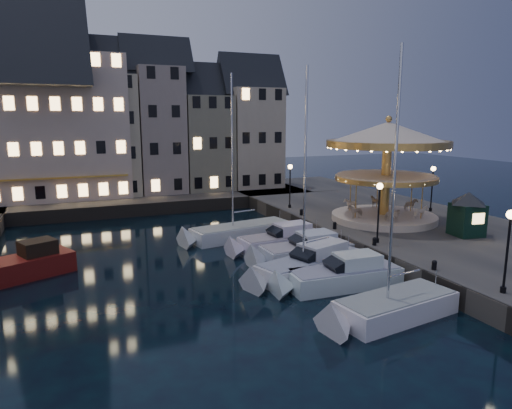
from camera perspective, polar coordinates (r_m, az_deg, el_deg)
name	(u,v)px	position (r m, az deg, el deg)	size (l,w,h in m)	color
ground	(290,279)	(28.71, 4.32, -9.22)	(160.00, 160.00, 0.00)	black
quay_east	(406,227)	(40.93, 18.21, -2.69)	(16.00, 56.00, 1.30)	#474442
quay_north	(112,202)	(53.01, -17.52, 0.33)	(44.00, 12.00, 1.30)	#474442
quaywall_e	(324,236)	(36.32, 8.55, -3.94)	(0.15, 44.00, 1.30)	#47423A
quaywall_n	(139,210)	(47.36, -14.45, -0.71)	(48.00, 0.15, 1.30)	#47423A
streetlamp_a	(508,239)	(25.26, 29.02, -3.84)	(0.44, 0.44, 4.17)	black
streetlamp_b	(379,204)	(32.23, 15.12, 0.06)	(0.44, 0.44, 4.17)	black
streetlamp_c	(290,180)	(43.56, 4.28, 3.12)	(0.44, 0.44, 4.17)	black
streetlamp_d	(432,182)	(44.79, 21.19, 2.63)	(0.44, 0.44, 4.17)	black
bollard_a	(434,265)	(28.02, 21.39, -7.00)	(0.30, 0.30, 0.57)	black
bollard_b	(374,241)	(32.01, 14.59, -4.42)	(0.30, 0.30, 0.57)	black
bollard_c	(335,225)	(35.99, 9.82, -2.55)	(0.30, 0.30, 0.57)	black
bollard_d	(301,212)	(40.63, 5.69, -0.92)	(0.30, 0.30, 0.57)	black
townhouse_nb	(47,132)	(54.09, -24.63, 8.20)	(6.16, 8.00, 13.80)	slate
townhouse_nc	(106,127)	(54.22, -18.21, 9.17)	(6.82, 8.00, 14.80)	tan
townhouse_nd	(158,122)	(54.96, -12.17, 10.00)	(5.50, 8.00, 15.80)	gray
townhouse_ne	(203,135)	(56.24, -6.58, 8.65)	(6.16, 8.00, 12.80)	gray
townhouse_nf	(250,130)	(58.18, -0.78, 9.28)	(6.82, 8.00, 13.80)	#B5A68E
hotel_corner	(47,118)	(54.07, -24.71, 9.79)	(17.60, 9.00, 16.80)	beige
motorboat_a	(388,310)	(23.85, 16.15, -12.52)	(7.55, 3.38, 12.48)	white
motorboat_b	(338,277)	(27.38, 10.24, -8.94)	(7.81, 2.60, 2.15)	silver
motorboat_c	(308,265)	(29.07, 6.47, -7.58)	(8.93, 4.70, 11.94)	silver
motorboat_d	(301,252)	(31.94, 5.66, -5.94)	(7.46, 2.63, 2.15)	#B5BCCA
motorboat_e	(278,242)	(34.39, 2.81, -4.68)	(7.82, 2.77, 2.15)	silver
motorboat_f	(236,233)	(37.50, -2.56, -3.55)	(9.63, 3.99, 12.73)	silver
red_fishing_boat	(17,268)	(31.95, -27.72, -7.07)	(7.19, 4.96, 5.75)	maroon
carousel	(387,152)	(39.12, 16.08, 6.28)	(9.92, 9.92, 8.68)	beige
ticket_kiosk	(468,206)	(36.53, 24.98, -0.21)	(3.12, 3.12, 3.66)	black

